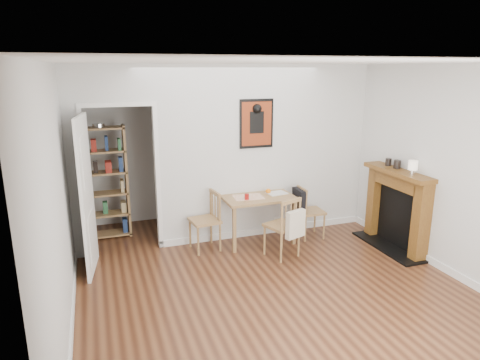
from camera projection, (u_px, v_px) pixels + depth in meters
name	position (u px, v px, depth m)	size (l,w,h in m)	color
ground	(264.00, 277.00, 5.37)	(5.20, 5.20, 0.00)	brown
room_shell	(237.00, 155.00, 6.30)	(5.20, 5.20, 5.20)	silver
dining_table	(258.00, 202.00, 6.33)	(1.04, 0.66, 0.71)	#9A7648
chair_left	(205.00, 221.00, 6.08)	(0.48, 0.48, 0.86)	#A07E4A
chair_right	(310.00, 211.00, 6.55)	(0.47, 0.42, 0.81)	#A07E4A
chair_front	(283.00, 226.00, 5.87)	(0.55, 0.58, 0.86)	#A07E4A
bookshelf	(103.00, 183.00, 6.46)	(0.73, 0.29, 1.73)	#9A7648
fireplace	(397.00, 207.00, 6.13)	(0.45, 1.25, 1.16)	brown
red_glass	(247.00, 197.00, 6.12)	(0.07, 0.07, 0.09)	maroon
orange_fruit	(268.00, 191.00, 6.42)	(0.08, 0.08, 0.08)	orange
placemat	(248.00, 197.00, 6.25)	(0.43, 0.32, 0.00)	beige
notebook	(277.00, 193.00, 6.43)	(0.28, 0.21, 0.01)	silver
mantel_lamp	(413.00, 166.00, 5.67)	(0.12, 0.12, 0.19)	silver
ceramic_jar_a	(397.00, 164.00, 6.06)	(0.10, 0.10, 0.12)	black
ceramic_jar_b	(388.00, 162.00, 6.23)	(0.09, 0.09, 0.11)	black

